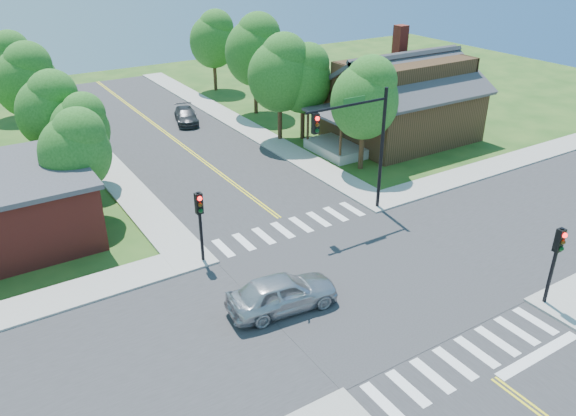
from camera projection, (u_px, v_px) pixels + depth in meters
ground at (363, 281)px, 26.23m from camera, size 100.00×100.00×0.00m
road_ns at (363, 281)px, 26.22m from camera, size 10.00×90.00×0.04m
road_ew at (363, 281)px, 26.22m from camera, size 90.00×10.00×0.04m
intersection_patch at (363, 281)px, 26.23m from camera, size 10.20×10.20×0.06m
sidewalk_ne at (391, 130)px, 45.72m from camera, size 40.00×40.00×0.14m
crosswalk_north at (292, 227)px, 30.90m from camera, size 8.85×2.00×0.01m
crosswalk_south at (466, 357)px, 21.52m from camera, size 8.85×2.00×0.01m
centerline at (363, 281)px, 26.21m from camera, size 0.30×90.00×0.01m
stop_bar at (539, 356)px, 21.68m from camera, size 4.60×0.45×0.09m
signal_mast_ne at (359, 135)px, 30.16m from camera, size 5.30×0.42×7.20m
signal_pole_se at (557, 252)px, 23.47m from camera, size 0.34×0.42×3.80m
signal_pole_nw at (200, 214)px, 26.58m from camera, size 0.34×0.42×3.80m
house_ne at (402, 96)px, 42.73m from camera, size 13.05×8.80×7.11m
tree_e_a at (366, 96)px, 36.35m from camera, size 4.54×4.31×7.71m
tree_e_b at (304, 77)px, 41.96m from camera, size 4.34×4.13×7.38m
tree_e_c at (256, 48)px, 47.61m from camera, size 5.11×4.85×8.68m
tree_e_d at (214, 38)px, 54.98m from camera, size 4.65×4.42×7.91m
tree_w_a at (76, 148)px, 30.02m from camera, size 3.83×3.64×6.51m
tree_w_b at (51, 108)px, 35.28m from camera, size 4.19×3.98×7.12m
tree_w_c at (27, 78)px, 40.53m from camera, size 4.56×4.33×7.75m
tree_w_d at (9, 60)px, 47.37m from camera, size 4.31×4.09×7.32m
tree_house at (281, 71)px, 41.36m from camera, size 4.81×4.57×8.18m
tree_bldg at (81, 126)px, 34.26m from camera, size 3.58×3.40×6.09m
car_silver at (282, 293)px, 23.97m from camera, size 3.02×5.27×1.65m
car_dgrey at (186, 116)px, 47.24m from camera, size 3.97×5.16×1.23m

